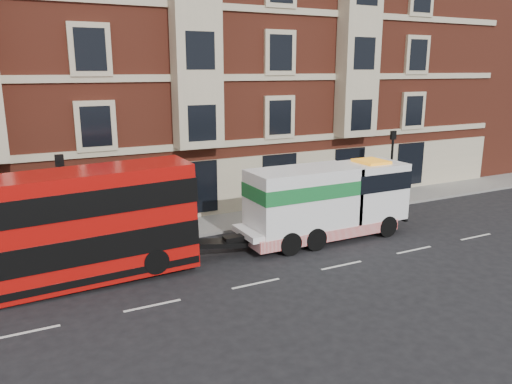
{
  "coord_description": "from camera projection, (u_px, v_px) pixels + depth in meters",
  "views": [
    {
      "loc": [
        -7.96,
        -15.65,
        7.93
      ],
      "look_at": [
        2.04,
        4.0,
        2.49
      ],
      "focal_mm": 35.0,
      "sensor_mm": 36.0,
      "label": 1
    }
  ],
  "objects": [
    {
      "name": "ground",
      "position": [
        256.0,
        284.0,
        18.95
      ],
      "size": [
        120.0,
        120.0,
        0.0
      ],
      "primitive_type": "plane",
      "color": "black",
      "rests_on": "ground"
    },
    {
      "name": "sidewalk",
      "position": [
        189.0,
        228.0,
        25.42
      ],
      "size": [
        90.0,
        3.0,
        0.15
      ],
      "primitive_type": "cube",
      "color": "slate",
      "rests_on": "ground"
    },
    {
      "name": "victorian_terrace",
      "position": [
        150.0,
        32.0,
        29.74
      ],
      "size": [
        45.0,
        12.0,
        20.4
      ],
      "color": "maroon",
      "rests_on": "ground"
    },
    {
      "name": "lamp_post_west",
      "position": [
        63.0,
        197.0,
        21.03
      ],
      "size": [
        0.35,
        0.15,
        4.35
      ],
      "color": "black",
      "rests_on": "sidewalk"
    },
    {
      "name": "lamp_post_east",
      "position": [
        392.0,
        162.0,
        28.95
      ],
      "size": [
        0.35,
        0.15,
        4.35
      ],
      "color": "black",
      "rests_on": "sidewalk"
    },
    {
      "name": "double_decker_bus",
      "position": [
        49.0,
        229.0,
        18.09
      ],
      "size": [
        10.62,
        2.44,
        4.3
      ],
      "color": "#B90D0A",
      "rests_on": "ground"
    },
    {
      "name": "tow_truck",
      "position": [
        324.0,
        201.0,
        23.49
      ],
      "size": [
        8.5,
        2.51,
        3.54
      ],
      "color": "white",
      "rests_on": "ground"
    },
    {
      "name": "pedestrian",
      "position": [
        58.0,
        235.0,
        21.22
      ],
      "size": [
        0.79,
        0.73,
        1.8
      ],
      "primitive_type": "imported",
      "rotation": [
        0.0,
        0.0,
        -0.6
      ],
      "color": "#1A1D35",
      "rests_on": "sidewalk"
    }
  ]
}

